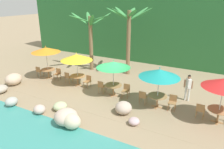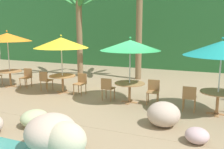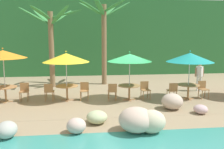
{
  "view_description": "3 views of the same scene",
  "coord_description": "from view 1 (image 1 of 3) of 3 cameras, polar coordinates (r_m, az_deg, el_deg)",
  "views": [
    {
      "loc": [
        6.27,
        -11.01,
        6.03
      ],
      "look_at": [
        0.1,
        0.37,
        1.29
      ],
      "focal_mm": 33.83,
      "sensor_mm": 36.0,
      "label": 1
    },
    {
      "loc": [
        3.07,
        -8.29,
        2.7
      ],
      "look_at": [
        -0.37,
        0.17,
        0.97
      ],
      "focal_mm": 39.34,
      "sensor_mm": 36.0,
      "label": 2
    },
    {
      "loc": [
        -1.8,
        -11.65,
        3.14
      ],
      "look_at": [
        -0.46,
        0.1,
        1.28
      ],
      "focal_mm": 39.33,
      "sensor_mm": 36.0,
      "label": 3
    }
  ],
  "objects": [
    {
      "name": "dining_table_teal",
      "position": [
        12.48,
        12.17,
        -6.08
      ],
      "size": [
        1.1,
        1.1,
        0.74
      ],
      "color": "#A37547",
      "rests_on": "ground"
    },
    {
      "name": "chair_yellow_seaward",
      "position": [
        14.97,
        -6.53,
        -1.63
      ],
      "size": [
        0.44,
        0.45,
        0.87
      ],
      "color": "#9E7042",
      "rests_on": "ground"
    },
    {
      "name": "chair_yellow_inland",
      "position": [
        15.89,
        -11.8,
        -0.63
      ],
      "size": [
        0.44,
        0.45,
        0.87
      ],
      "color": "#9E7042",
      "rests_on": "ground"
    },
    {
      "name": "dining_table_yellow",
      "position": [
        15.38,
        -9.26,
        -0.76
      ],
      "size": [
        1.1,
        1.1,
        0.74
      ],
      "color": "#A37547",
      "rests_on": "ground"
    },
    {
      "name": "chair_orange_seaward",
      "position": [
        16.84,
        -14.45,
        0.35
      ],
      "size": [
        0.45,
        0.46,
        0.87
      ],
      "color": "#9E7042",
      "rests_on": "ground"
    },
    {
      "name": "umbrella_green",
      "position": [
        13.1,
        0.37,
        2.68
      ],
      "size": [
        2.16,
        2.16,
        2.41
      ],
      "color": "silver",
      "rests_on": "ground"
    },
    {
      "name": "foliage_backdrop",
      "position": [
        21.18,
        11.18,
        11.54
      ],
      "size": [
        28.0,
        2.4,
        6.0
      ],
      "color": "#286633",
      "rests_on": "ground"
    },
    {
      "name": "chair_orange_inland",
      "position": [
        17.8,
        -19.1,
        0.93
      ],
      "size": [
        0.45,
        0.45,
        0.87
      ],
      "color": "#9E7042",
      "rests_on": "ground"
    },
    {
      "name": "umbrella_orange",
      "position": [
        16.82,
        -17.46,
        6.38
      ],
      "size": [
        2.18,
        2.18,
        2.6
      ],
      "color": "silver",
      "rests_on": "ground"
    },
    {
      "name": "chair_green_seaward",
      "position": [
        13.45,
        3.85,
        -4.12
      ],
      "size": [
        0.46,
        0.46,
        0.87
      ],
      "color": "#9E7042",
      "rests_on": "ground"
    },
    {
      "name": "dining_table_green",
      "position": [
        13.62,
        0.36,
        -3.3
      ],
      "size": [
        1.1,
        1.1,
        0.74
      ],
      "color": "#A37547",
      "rests_on": "ground"
    },
    {
      "name": "rock_seawall",
      "position": [
        12.77,
        -16.11,
        -7.13
      ],
      "size": [
        15.31,
        3.39,
        0.85
      ],
      "color": "beige",
      "rests_on": "ground"
    },
    {
      "name": "chair_green_inland",
      "position": [
        13.98,
        -2.88,
        -3.13
      ],
      "size": [
        0.43,
        0.43,
        0.87
      ],
      "color": "#9E7042",
      "rests_on": "ground"
    },
    {
      "name": "ground_plane",
      "position": [
        14.03,
        -1.09,
        -5.33
      ],
      "size": [
        120.0,
        120.0,
        0.0
      ],
      "primitive_type": "plane",
      "color": "#937F60"
    },
    {
      "name": "umbrella_teal",
      "position": [
        11.91,
        12.69,
        0.36
      ],
      "size": [
        2.3,
        2.3,
        2.44
      ],
      "color": "silver",
      "rests_on": "ground"
    },
    {
      "name": "chair_red_inland",
      "position": [
        12.08,
        22.78,
        -8.76
      ],
      "size": [
        0.45,
        0.45,
        0.87
      ],
      "color": "#9E7042",
      "rests_on": "ground"
    },
    {
      "name": "terrace_deck",
      "position": [
        14.03,
        -1.09,
        -5.32
      ],
      "size": [
        18.0,
        5.2,
        0.01
      ],
      "color": "#937F60",
      "rests_on": "ground"
    },
    {
      "name": "palm_tree_nearest",
      "position": [
        18.04,
        -5.81,
        11.57
      ],
      "size": [
        3.78,
        3.32,
        4.87
      ],
      "color": "brown",
      "rests_on": "ground"
    },
    {
      "name": "dining_table_orange",
      "position": [
        17.27,
        -16.88,
        0.96
      ],
      "size": [
        1.1,
        1.1,
        0.74
      ],
      "color": "#A37547",
      "rests_on": "ground"
    },
    {
      "name": "dining_table_red",
      "position": [
        12.06,
        26.91,
        -8.94
      ],
      "size": [
        1.1,
        1.1,
        0.74
      ],
      "color": "#A37547",
      "rests_on": "ground"
    },
    {
      "name": "waiter_in_white",
      "position": [
        13.6,
        19.9,
        -2.9
      ],
      "size": [
        0.52,
        0.39,
        1.7
      ],
      "color": "white",
      "rests_on": "ground"
    },
    {
      "name": "chair_teal_inland",
      "position": [
        12.67,
        8.33,
        -5.91
      ],
      "size": [
        0.42,
        0.43,
        0.87
      ],
      "color": "#9E7042",
      "rests_on": "ground"
    },
    {
      "name": "palm_tree_second",
      "position": [
        16.85,
        4.55,
        12.36
      ],
      "size": [
        3.45,
        3.55,
        5.36
      ],
      "color": "brown",
      "rests_on": "ground"
    },
    {
      "name": "umbrella_yellow",
      "position": [
        14.92,
        -9.58,
        4.62
      ],
      "size": [
        2.23,
        2.23,
        2.44
      ],
      "color": "silver",
      "rests_on": "ground"
    },
    {
      "name": "chair_teal_seaward",
      "position": [
        12.48,
        16.05,
        -6.96
      ],
      "size": [
        0.45,
        0.45,
        0.87
      ],
      "color": "#9E7042",
      "rests_on": "ground"
    }
  ]
}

